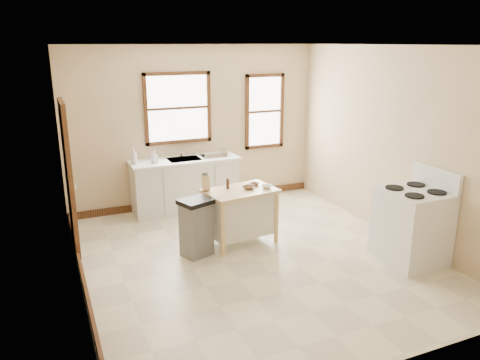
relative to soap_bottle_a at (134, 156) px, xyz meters
name	(u,v)px	position (x,y,z in m)	size (l,w,h in m)	color
floor	(254,257)	(1.15, -2.18, -1.05)	(5.00, 5.00, 0.00)	beige
ceiling	(256,45)	(1.15, -2.18, 1.75)	(5.00, 5.00, 0.00)	white
wall_back	(195,127)	(1.15, 0.32, 0.35)	(4.50, 0.04, 2.80)	#D2AB8A
wall_left	(70,177)	(-1.10, -2.18, 0.35)	(0.04, 5.00, 2.80)	#D2AB8A
wall_right	(394,144)	(3.40, -2.18, 0.35)	(0.04, 5.00, 2.80)	#D2AB8A
window_main	(178,108)	(0.85, 0.30, 0.70)	(1.17, 0.06, 1.22)	#32160D
window_side	(264,111)	(2.50, 0.30, 0.55)	(0.77, 0.06, 1.37)	#32160D
door_left	(69,177)	(-1.06, -0.88, 0.00)	(0.06, 0.90, 2.10)	#32160D
baseboard_back	(197,200)	(1.15, 0.29, -0.99)	(4.50, 0.04, 0.12)	#32160D
baseboard_left	(85,286)	(-1.07, -2.18, -0.99)	(0.04, 5.00, 0.12)	#32160D
sink_counter	(185,185)	(0.85, 0.02, -0.59)	(1.86, 0.62, 0.92)	beige
faucet	(181,150)	(0.85, 0.20, -0.02)	(0.03, 0.03, 0.22)	silver
soap_bottle_a	(134,156)	(0.00, 0.00, 0.00)	(0.10, 0.10, 0.26)	#B2B2B2
soap_bottle_b	(154,157)	(0.33, -0.05, -0.03)	(0.09, 0.09, 0.20)	#B2B2B2
dish_rack	(214,154)	(1.36, -0.04, -0.08)	(0.43, 0.32, 0.11)	silver
kitchen_island	(241,216)	(1.18, -1.65, -0.64)	(1.00, 0.63, 0.81)	tan
knife_block	(206,184)	(0.71, -1.48, -0.14)	(0.10, 0.10, 0.20)	tan
pepper_grinder	(228,184)	(1.03, -1.53, -0.16)	(0.04, 0.04, 0.15)	#3E2010
bowl_a	(249,187)	(1.30, -1.66, -0.21)	(0.17, 0.17, 0.04)	brown
bowl_b	(255,184)	(1.45, -1.54, -0.22)	(0.14, 0.14, 0.04)	brown
bowl_c	(267,186)	(1.56, -1.72, -0.21)	(0.15, 0.15, 0.05)	white
trash_bin	(196,228)	(0.46, -1.79, -0.65)	(0.41, 0.35, 0.81)	#595A58
gas_stove	(412,217)	(3.02, -3.08, -0.42)	(0.79, 0.81, 1.26)	white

